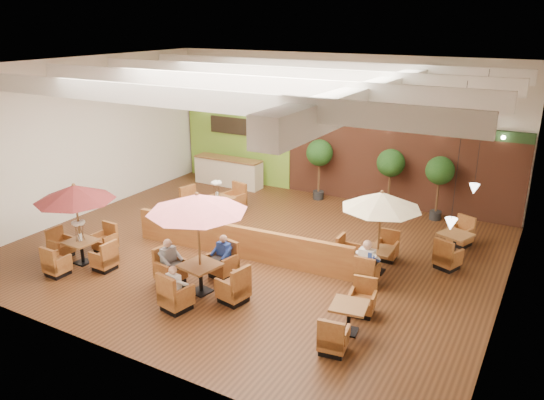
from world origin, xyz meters
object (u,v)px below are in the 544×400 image
Objects in this scene: service_counter at (228,172)px; table_0 at (77,209)px; diner_4 at (367,258)px; table_1 at (198,226)px; table_2 at (379,213)px; topiary_1 at (391,165)px; topiary_2 at (440,173)px; diner_0 at (175,283)px; diner_2 at (170,257)px; booth_divider at (239,242)px; topiary_0 at (319,155)px; table_5 at (454,245)px; diner_3 at (367,258)px; table_3 at (211,206)px; table_4 at (349,319)px; diner_1 at (222,252)px.

table_0 is (0.53, -8.37, 1.07)m from service_counter.
service_counter is 9.87m from diner_4.
table_1 is 4.49m from diner_4.
table_2 is 5.07m from topiary_1.
topiary_2 is at bearing 1.33° from service_counter.
diner_4 is at bearing 53.73° from diner_0.
diner_2 is 5.21m from diner_4.
diner_2 is (-3.31, -8.28, -0.98)m from topiary_1.
topiary_0 is at bearing 88.11° from booth_divider.
topiary_0 is (-0.48, 8.28, -0.09)m from table_1.
table_5 is (1.72, 2.08, -1.38)m from table_2.
diner_2 is at bearing -143.98° from diner_3.
diner_2 is (1.86, -4.43, 0.29)m from table_3.
table_5 is 1.13× the size of topiary_1.
table_2 is 2.87× the size of diner_4.
table_4 is at bearing -81.88° from table_5.
table_0 is 11.77m from topiary_2.
table_2 is at bearing 27.68° from table_0.
table_1 is at bearing 173.35° from table_4.
table_2 reaches higher than diner_3.
table_2 is (3.81, 1.09, 1.25)m from booth_divider.
service_counter is 8.67m from topiary_2.
table_3 is 1.11× the size of table_5.
diner_3 is at bearing -34.51° from service_counter.
table_4 is (4.29, -2.13, -0.15)m from booth_divider.
diner_3 is (-0.43, 2.35, 0.42)m from table_4.
booth_divider is at bearing -113.40° from topiary_1.
table_1 reaches higher than table_5.
topiary_1 is at bearing 102.83° from diner_4.
table_1 is 1.15× the size of table_2.
booth_divider is at bearing -65.37° from diner_1.
table_2 reaches higher than diner_1.
topiary_2 is (8.60, 0.20, 1.11)m from service_counter.
topiary_1 is (5.16, 3.85, 1.27)m from table_3.
topiary_2 reaches higher than diner_1.
diner_2 is at bearing -66.24° from service_counter.
table_4 is at bearing 102.23° from diner_2.
table_0 is 5.00m from table_3.
diner_1 is 0.95× the size of diner_2.
table_1 is 5.45m from table_3.
table_3 is 3.67× the size of diner_2.
service_counter is 3.60× the size of diner_4.
diner_1 is at bearing 159.24° from table_4.
topiary_0 reaches higher than table_5.
table_0 is 0.92× the size of table_5.
topiary_0 is (4.08, 0.20, 1.18)m from service_counter.
table_1 is at bearing -86.41° from booth_divider.
table_3 is 1.26× the size of topiary_1.
diner_0 reaches higher than booth_divider.
table_5 is at bearing 57.09° from table_1.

